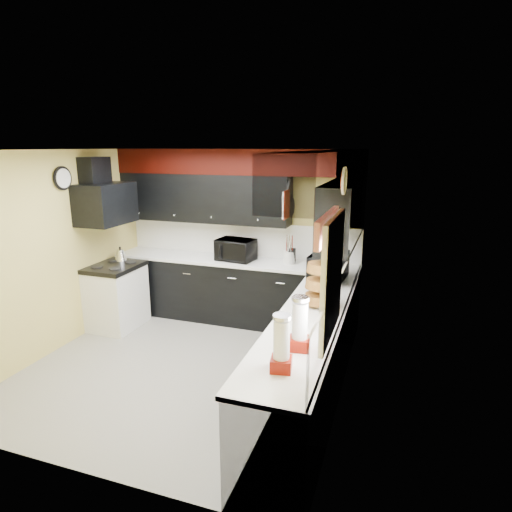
{
  "coord_description": "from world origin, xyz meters",
  "views": [
    {
      "loc": [
        2.23,
        -4.09,
        2.54
      ],
      "look_at": [
        0.57,
        0.87,
        1.19
      ],
      "focal_mm": 30.0,
      "sensor_mm": 36.0,
      "label": 1
    }
  ],
  "objects": [
    {
      "name": "knife_block",
      "position": [
        0.87,
        1.57,
        1.04
      ],
      "size": [
        0.11,
        0.14,
        0.2
      ],
      "primitive_type": "cube",
      "rotation": [
        0.0,
        0.0,
        0.13
      ],
      "color": "black",
      "rests_on": "counter_back"
    },
    {
      "name": "cut_board",
      "position": [
        0.83,
        1.3,
        1.8
      ],
      "size": [
        0.03,
        0.26,
        0.35
      ],
      "primitive_type": "cube",
      "color": "white",
      "rests_on": "upper_back"
    },
    {
      "name": "wall_right",
      "position": [
        1.8,
        0.0,
        1.25
      ],
      "size": [
        0.06,
        3.6,
        2.5
      ],
      "primitive_type": "cube",
      "color": "#E0C666",
      "rests_on": "ground"
    },
    {
      "name": "counter_back",
      "position": [
        0.0,
        1.5,
        0.92
      ],
      "size": [
        3.62,
        0.64,
        0.04
      ],
      "primitive_type": "cube",
      "color": "white",
      "rests_on": "cab_back"
    },
    {
      "name": "counter_right",
      "position": [
        1.5,
        -0.3,
        0.92
      ],
      "size": [
        0.64,
        3.02,
        0.04
      ],
      "primitive_type": "cube",
      "color": "white",
      "rests_on": "cab_right"
    },
    {
      "name": "valance",
      "position": [
        1.73,
        -0.9,
        1.95
      ],
      "size": [
        0.04,
        0.88,
        0.2
      ],
      "primitive_type": "cube",
      "color": "red",
      "rests_on": "wall_right"
    },
    {
      "name": "dispenser_a",
      "position": [
        1.55,
        -0.98,
        1.16
      ],
      "size": [
        0.18,
        0.18,
        0.43
      ],
      "primitive_type": null,
      "rotation": [
        0.0,
        0.0,
        0.16
      ],
      "color": "#670F07",
      "rests_on": "counter_right"
    },
    {
      "name": "ceiling",
      "position": [
        0.0,
        0.0,
        2.5
      ],
      "size": [
        3.6,
        3.6,
        0.06
      ],
      "primitive_type": "cube",
      "color": "white",
      "rests_on": "wall_back"
    },
    {
      "name": "pan_low",
      "position": [
        0.82,
        1.68,
        1.72
      ],
      "size": [
        0.03,
        0.24,
        0.42
      ],
      "primitive_type": null,
      "color": "black",
      "rests_on": "upper_back"
    },
    {
      "name": "clock",
      "position": [
        -1.77,
        0.25,
        2.15
      ],
      "size": [
        0.03,
        0.3,
        0.3
      ],
      "primitive_type": null,
      "color": "black",
      "rests_on": "wall_left"
    },
    {
      "name": "soffit_back",
      "position": [
        0.0,
        1.62,
        2.33
      ],
      "size": [
        3.6,
        0.36,
        0.35
      ],
      "primitive_type": "cube",
      "color": "black",
      "rests_on": "wall_back"
    },
    {
      "name": "wall_back",
      "position": [
        0.0,
        1.8,
        1.25
      ],
      "size": [
        3.6,
        0.06,
        2.5
      ],
      "primitive_type": "cube",
      "color": "#E0C666",
      "rests_on": "ground"
    },
    {
      "name": "pan_mid",
      "position": [
        0.82,
        1.42,
        1.75
      ],
      "size": [
        0.03,
        0.28,
        0.46
      ],
      "primitive_type": null,
      "color": "black",
      "rests_on": "upper_back"
    },
    {
      "name": "cab_back",
      "position": [
        0.0,
        1.5,
        0.45
      ],
      "size": [
        3.6,
        0.6,
        0.9
      ],
      "primitive_type": "cube",
      "color": "black",
      "rests_on": "ground"
    },
    {
      "name": "upper_right",
      "position": [
        1.62,
        0.9,
        1.8
      ],
      "size": [
        0.35,
        1.8,
        0.7
      ],
      "primitive_type": "cube",
      "color": "black",
      "rests_on": "wall_right"
    },
    {
      "name": "splash_right",
      "position": [
        1.79,
        0.0,
        1.19
      ],
      "size": [
        0.02,
        3.6,
        0.5
      ],
      "primitive_type": "cube",
      "color": "white",
      "rests_on": "counter_right"
    },
    {
      "name": "stove",
      "position": [
        -1.5,
        0.75,
        0.43
      ],
      "size": [
        0.6,
        0.75,
        0.86
      ],
      "primitive_type": "cube",
      "color": "white",
      "rests_on": "ground"
    },
    {
      "name": "window",
      "position": [
        1.79,
        -0.9,
        1.55
      ],
      "size": [
        0.03,
        0.86,
        0.96
      ],
      "primitive_type": null,
      "color": "white",
      "rests_on": "wall_right"
    },
    {
      "name": "utensil_crock",
      "position": [
        0.83,
        1.53,
        1.03
      ],
      "size": [
        0.19,
        0.19,
        0.18
      ],
      "primitive_type": "cylinder",
      "rotation": [
        0.0,
        0.0,
        0.15
      ],
      "color": "silver",
      "rests_on": "counter_back"
    },
    {
      "name": "pan_top",
      "position": [
        0.82,
        1.55,
        2.0
      ],
      "size": [
        0.03,
        0.22,
        0.4
      ],
      "primitive_type": null,
      "color": "black",
      "rests_on": "upper_back"
    },
    {
      "name": "dispenser_b",
      "position": [
        1.5,
        -1.35,
        1.15
      ],
      "size": [
        0.18,
        0.18,
        0.42
      ],
      "primitive_type": null,
      "rotation": [
        0.0,
        0.0,
        0.17
      ],
      "color": "maroon",
      "rests_on": "counter_right"
    },
    {
      "name": "toaster_oven",
      "position": [
        0.05,
        1.48,
        1.09
      ],
      "size": [
        0.58,
        0.5,
        0.3
      ],
      "primitive_type": "imported",
      "rotation": [
        0.0,
        0.0,
        -0.13
      ],
      "color": "black",
      "rests_on": "counter_back"
    },
    {
      "name": "microwave",
      "position": [
        1.47,
        0.99,
        1.1
      ],
      "size": [
        0.45,
        0.62,
        0.33
      ],
      "primitive_type": "imported",
      "rotation": [
        0.0,
        0.0,
        1.49
      ],
      "color": "black",
      "rests_on": "counter_right"
    },
    {
      "name": "upper_back",
      "position": [
        -0.5,
        1.62,
        1.8
      ],
      "size": [
        2.6,
        0.35,
        0.7
      ],
      "primitive_type": "cube",
      "color": "black",
      "rests_on": "wall_back"
    },
    {
      "name": "hood",
      "position": [
        -1.55,
        0.75,
        1.78
      ],
      "size": [
        0.5,
        0.78,
        0.55
      ],
      "primitive_type": "cube",
      "color": "black",
      "rests_on": "wall_left"
    },
    {
      "name": "soffit_right",
      "position": [
        1.62,
        -0.18,
        2.33
      ],
      "size": [
        0.36,
        3.24,
        0.35
      ],
      "primitive_type": "cube",
      "color": "black",
      "rests_on": "wall_right"
    },
    {
      "name": "kettle",
      "position": [
        -1.57,
        1.0,
        1.0
      ],
      "size": [
        0.21,
        0.21,
        0.16
      ],
      "primitive_type": null,
      "rotation": [
        0.0,
        0.0,
        0.21
      ],
      "color": "silver",
      "rests_on": "cooktop"
    },
    {
      "name": "splash_back",
      "position": [
        0.0,
        1.79,
        1.19
      ],
      "size": [
        3.6,
        0.02,
        0.5
      ],
      "primitive_type": "cube",
      "color": "white",
      "rests_on": "counter_back"
    },
    {
      "name": "cab_right",
      "position": [
        1.5,
        -0.3,
        0.45
      ],
      "size": [
        0.6,
        3.0,
        0.9
      ],
      "primitive_type": "cube",
      "color": "black",
      "rests_on": "ground"
    },
    {
      "name": "hood_duct",
      "position": [
        -1.68,
        0.75,
        2.2
      ],
      "size": [
        0.24,
        0.4,
        0.4
      ],
      "primitive_type": "cube",
      "color": "black",
      "rests_on": "wall_left"
    },
    {
      "name": "baskets",
      "position": [
        1.52,
        0.05,
        1.18
      ],
      "size": [
        0.27,
        0.27,
        0.5
      ],
      "primitive_type": null,
      "color": "brown",
      "rests_on": "upper_right"
    },
    {
      "name": "ground",
      "position": [
        0.0,
        0.0,
        0.0
      ],
      "size": [
        3.6,
        3.6,
        0.0
      ],
      "primitive_type": "plane",
      "color": "gray",
      "rests_on": "ground"
    },
    {
      "name": "cooktop",
      "position": [
        -1.5,
        0.75,
        0.89
      ],
      "size": [
        0.62,
        0.77,
        0.06
      ],
      "primitive_type": "cube",
      "color": "black",
      "rests_on": "stove"
    },
    {
      "name": "wall_left",
      "position": [
        -1.8,
        0.0,
        1.25
      ],
      "size": [
        0.06,
        3.6,
        2.5
      ],
      "primitive_type": "cube",
      "color": "#E0C666",
      "rests_on": "ground"
    },
    {
      "name": "deco_plate",
      "position": [
        1.77,
        -0.35,
        2.25
      ],
      "size": [
        0.03,
        0.24,
        0.24
      ],
      "primitive_type": null,
      "color": "white",
      "rests_on": "wall_right"
    }
  ]
}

